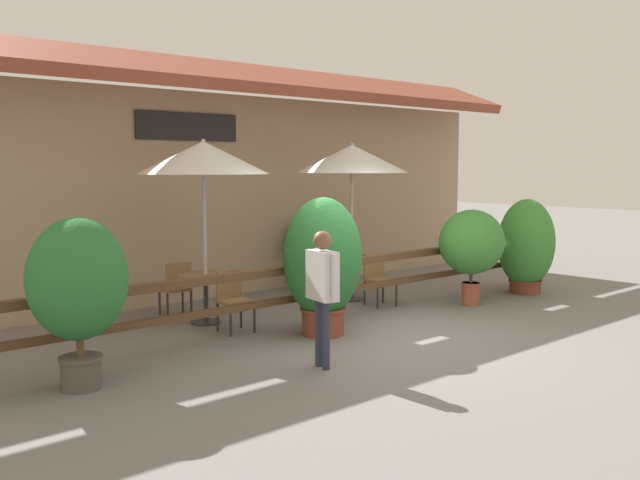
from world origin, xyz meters
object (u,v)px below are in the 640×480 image
Objects in this scene: patio_umbrella_near at (203,158)px; pedestrian at (322,280)px; potted_plant_small_flowering at (78,284)px; chair_middle_streetside at (378,277)px; chair_near_streetside at (233,298)px; chair_near_wallside at (176,286)px; potted_plant_tall_tropical at (526,245)px; potted_plant_corner_fern at (323,262)px; dining_table_middle at (352,267)px; potted_plant_entrance_palm at (310,246)px; potted_plant_broad_leaf at (472,243)px; chair_middle_wallside at (328,268)px; patio_umbrella_middle at (352,159)px; dining_table_near at (206,284)px.

patio_umbrella_near is 3.24m from pedestrian.
chair_middle_streetside is at bearing 9.72° from potted_plant_small_flowering.
chair_near_streetside is 1.00× the size of chair_near_wallside.
potted_plant_corner_fern is (-4.96, 0.12, 0.13)m from potted_plant_tall_tropical.
chair_near_wallside and chair_middle_streetside have the same top height.
potted_plant_corner_fern is (0.80, -1.00, 0.54)m from chair_near_streetside.
potted_plant_entrance_palm is (0.24, 1.35, 0.22)m from dining_table_middle.
potted_plant_broad_leaf is at bearing -29.48° from chair_middle_streetside.
chair_near_wallside is 6.39m from potted_plant_tall_tropical.
potted_plant_corner_fern is (-2.15, -2.19, 0.54)m from chair_middle_wallside.
patio_umbrella_middle is at bearing -99.95° from potted_plant_entrance_palm.
patio_umbrella_near is 3.29× the size of dining_table_middle.
patio_umbrella_near is 2.09m from chair_near_streetside.
potted_plant_tall_tropical reaches higher than chair_near_streetside.
chair_middle_wallside is (2.96, 0.50, -1.97)m from patio_umbrella_near.
patio_umbrella_near is 3.29× the size of dining_table_near.
dining_table_near is 0.70m from chair_near_streetside.
potted_plant_corner_fern is at bearing 177.68° from potted_plant_broad_leaf.
potted_plant_tall_tropical is 6.18m from pedestrian.
potted_plant_tall_tropical is 1.28× the size of potted_plant_entrance_palm.
pedestrian is (-4.38, -1.07, -0.02)m from potted_plant_broad_leaf.
chair_middle_streetside is at bearing 23.29° from potted_plant_corner_fern.
dining_table_middle is at bearing -38.54° from pedestrian.
chair_near_wallside is at bearing 165.34° from chair_middle_streetside.
dining_table_near is 3.00m from chair_middle_wallside.
patio_umbrella_near is at bearing 32.92° from potted_plant_small_flowering.
patio_umbrella_middle is 2.48m from potted_plant_broad_leaf.
chair_middle_wallside is at bearing -32.94° from pedestrian.
potted_plant_tall_tropical is at bearing -7.75° from chair_middle_streetside.
chair_middle_streetside is (2.98, -1.49, 0.00)m from chair_near_wallside.
patio_umbrella_middle is at bearing 149.79° from potted_plant_tall_tropical.
dining_table_middle is 1.39m from potted_plant_entrance_palm.
patio_umbrella_middle is at bearing 100.87° from chair_middle_streetside.
patio_umbrella_middle reaches higher than chair_middle_streetside.
potted_plant_entrance_palm reaches higher than dining_table_middle.
chair_near_streetside is 1.00× the size of chair_middle_wallside.
chair_near_streetside reaches higher than dining_table_near.
potted_plant_small_flowering is (-5.67, -2.25, 0.64)m from chair_middle_wallside.
dining_table_middle is (2.91, -0.15, -1.87)m from patio_umbrella_near.
potted_plant_broad_leaf reaches higher than chair_near_wallside.
chair_middle_streetside is 0.49× the size of potted_plant_tall_tropical.
dining_table_near is 0.97× the size of chair_near_streetside.
chair_middle_wallside is 3.11m from potted_plant_corner_fern.
patio_umbrella_middle is 2.08m from chair_middle_streetside.
dining_table_middle is at bearing 175.58° from chair_near_wallside.
dining_table_near is at bearing 115.65° from potted_plant_corner_fern.
dining_table_middle is (2.99, -0.84, 0.11)m from chair_near_wallside.
chair_near_streetside is 0.49× the size of potted_plant_tall_tropical.
patio_umbrella_middle reaches higher than chair_near_wallside.
dining_table_middle is (2.90, 0.54, 0.11)m from chair_near_streetside.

